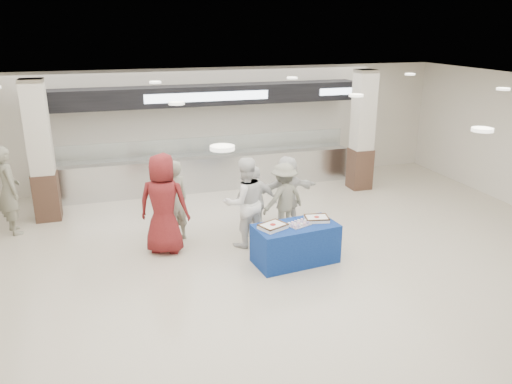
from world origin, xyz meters
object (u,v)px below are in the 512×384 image
object	(u,v)px
display_table	(295,244)
chef_tall	(245,202)
sheet_cake_right	(317,218)
soldier_b	(284,198)
cupcake_tray	(299,224)
civilian_maroon	(163,204)
sheet_cake_left	(273,226)
civilian_white	(287,191)
soldier_a	(174,201)
soldier_bg	(9,190)
chef_short	(256,202)

from	to	relation	value
display_table	chef_tall	size ratio (longest dim) A/B	0.84
sheet_cake_right	soldier_b	bearing A→B (deg)	97.93
cupcake_tray	civilian_maroon	xyz separation A→B (m)	(-2.33, 1.20, 0.22)
sheet_cake_left	civilian_white	bearing A→B (deg)	62.52
soldier_b	soldier_a	bearing A→B (deg)	-24.23
civilian_maroon	soldier_bg	world-z (taller)	civilian_maroon
display_table	chef_short	bearing A→B (deg)	96.85
chef_short	civilian_white	size ratio (longest dim) A/B	0.95
soldier_b	soldier_bg	xyz separation A→B (m)	(-5.59, 1.69, 0.19)
sheet_cake_left	soldier_a	xyz separation A→B (m)	(-1.56, 1.72, 0.06)
display_table	sheet_cake_right	size ratio (longest dim) A/B	3.16
civilian_white	sheet_cake_left	bearing A→B (deg)	61.17
sheet_cake_right	civilian_white	distance (m)	1.66
chef_short	sheet_cake_left	bearing A→B (deg)	101.14
chef_tall	sheet_cake_left	bearing A→B (deg)	94.36
sheet_cake_right	soldier_b	xyz separation A→B (m)	(-0.18, 1.33, -0.02)
soldier_a	soldier_b	world-z (taller)	soldier_a
soldier_b	soldier_bg	distance (m)	5.84
chef_short	cupcake_tray	bearing A→B (deg)	120.80
display_table	soldier_b	size ratio (longest dim) A/B	1.00
cupcake_tray	soldier_bg	xyz separation A→B (m)	(-5.36, 3.13, 0.18)
soldier_b	civilian_white	distance (m)	0.38
sheet_cake_left	cupcake_tray	bearing A→B (deg)	1.24
civilian_maroon	soldier_bg	distance (m)	3.59
sheet_cake_left	cupcake_tray	world-z (taller)	sheet_cake_left
display_table	civilian_maroon	world-z (taller)	civilian_maroon
sheet_cake_left	chef_short	world-z (taller)	chef_short
sheet_cake_left	soldier_b	size ratio (longest dim) A/B	0.37
chef_short	display_table	bearing A→B (deg)	119.25
soldier_b	soldier_bg	bearing A→B (deg)	-34.44
soldier_a	civilian_white	distance (m)	2.49
sheet_cake_left	cupcake_tray	xyz separation A→B (m)	(0.51, 0.01, -0.02)
display_table	chef_short	xyz separation A→B (m)	(-0.35, 1.43, 0.39)
sheet_cake_left	chef_short	bearing A→B (deg)	85.49
chef_tall	chef_short	distance (m)	0.56
display_table	sheet_cake_left	xyz separation A→B (m)	(-0.46, -0.03, 0.42)
chef_tall	chef_short	world-z (taller)	chef_tall
soldier_a	chef_short	size ratio (longest dim) A/B	1.13
chef_short	soldier_bg	xyz separation A→B (m)	(-4.97, 1.68, 0.20)
display_table	chef_short	size ratio (longest dim) A/B	1.02
sheet_cake_right	chef_short	bearing A→B (deg)	121.20
display_table	sheet_cake_left	world-z (taller)	sheet_cake_left
display_table	civilian_white	distance (m)	1.87
sheet_cake_left	soldier_bg	size ratio (longest dim) A/B	0.30
cupcake_tray	soldier_a	world-z (taller)	soldier_a
sheet_cake_right	soldier_b	world-z (taller)	soldier_b
chef_short	soldier_bg	distance (m)	5.25
soldier_a	civilian_white	xyz separation A→B (m)	(2.49, 0.06, -0.05)
sheet_cake_right	soldier_bg	bearing A→B (deg)	152.45
display_table	soldier_a	bearing A→B (deg)	133.35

